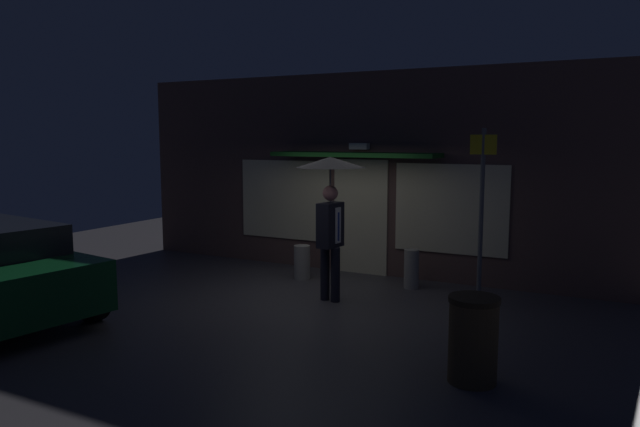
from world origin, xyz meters
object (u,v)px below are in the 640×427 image
Objects in this scene: person_with_umbrella at (330,193)px; street_sign_post at (481,207)px; sidewalk_bollard_2 at (411,269)px; trash_bin at (473,339)px; sidewalk_bollard at (302,262)px.

street_sign_post is (2.17, 0.86, -0.20)m from person_with_umbrella.
sidewalk_bollard_2 is at bearing 158.42° from street_sign_post.
street_sign_post is 2.93× the size of trash_bin.
sidewalk_bollard_2 is (-1.28, 0.51, -1.21)m from street_sign_post.
sidewalk_bollard is (-1.13, 1.08, -1.44)m from person_with_umbrella.
trash_bin is (2.79, -2.15, -1.28)m from person_with_umbrella.
person_with_umbrella is 3.75m from trash_bin.
street_sign_post is 4.38× the size of sidewalk_bollard.
sidewalk_bollard is 2.04m from sidewalk_bollard_2.
sidewalk_bollard_2 reaches higher than sidewalk_bollard.
street_sign_post reaches higher than sidewalk_bollard.
person_with_umbrella reaches higher than sidewalk_bollard_2.
sidewalk_bollard is 5.08m from trash_bin.
person_with_umbrella is 3.67× the size of sidewalk_bollard.
person_with_umbrella is at bearing 142.43° from trash_bin.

